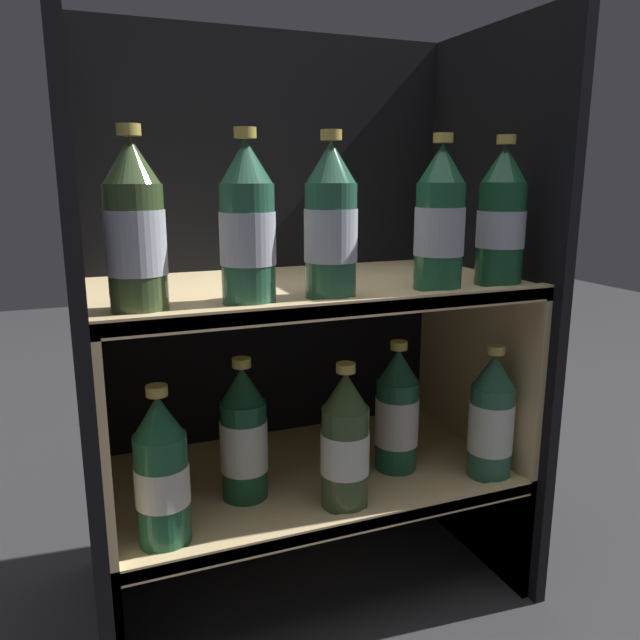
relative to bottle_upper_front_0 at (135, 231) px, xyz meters
The scene contains 15 objects.
fridge_back_wall 0.46m from the bottle_upper_front_0, 49.55° to the left, with size 0.72×0.02×0.98m, color black.
fridge_side_left 0.22m from the bottle_upper_front_0, 119.72° to the left, with size 0.02×0.41×0.98m, color black.
fridge_side_right 0.67m from the bottle_upper_front_0, 11.67° to the left, with size 0.02×0.41×0.98m, color black.
shelf_lower 0.56m from the bottle_upper_front_0, 23.29° to the left, with size 0.68×0.37×0.22m.
shelf_upper 0.39m from the bottle_upper_front_0, 23.84° to the left, with size 0.68×0.37×0.56m.
bottle_upper_front_0 is the anchor object (origin of this frame).
bottle_upper_front_1 0.14m from the bottle_upper_front_0, ahead, with size 0.08×0.08×0.23m.
bottle_upper_front_2 0.26m from the bottle_upper_front_0, ahead, with size 0.08×0.08×0.23m.
bottle_upper_front_3 0.44m from the bottle_upper_front_0, ahead, with size 0.08×0.08×0.23m.
bottle_upper_front_4 0.55m from the bottle_upper_front_0, ahead, with size 0.08×0.08×0.23m.
bottle_lower_front_0 0.33m from the bottle_upper_front_0, ahead, with size 0.08×0.08×0.23m.
bottle_lower_front_1 0.44m from the bottle_upper_front_0, ahead, with size 0.08×0.08×0.23m.
bottle_lower_front_2 0.65m from the bottle_upper_front_0, ahead, with size 0.08×0.08×0.23m.
bottle_lower_back_0 0.38m from the bottle_upper_front_0, 28.77° to the left, with size 0.08×0.08×0.23m.
bottle_lower_back_1 0.55m from the bottle_upper_front_0, 11.09° to the left, with size 0.08×0.08×0.23m.
Camera 1 is at (-0.35, -0.76, 0.72)m, focal length 35.00 mm.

